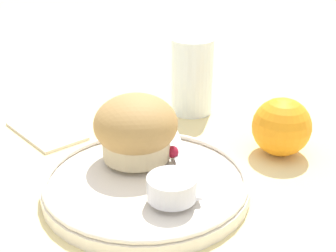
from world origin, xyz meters
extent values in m
plane|color=beige|center=(0.00, 0.00, 0.00)|extent=(3.00, 3.00, 0.00)
cylinder|color=silver|center=(-0.01, -0.01, 0.01)|extent=(0.22, 0.22, 0.01)
torus|color=silver|center=(-0.01, -0.01, 0.02)|extent=(0.22, 0.22, 0.01)
cylinder|color=beige|center=(-0.05, 0.01, 0.04)|extent=(0.08, 0.08, 0.03)
ellipsoid|color=#A87F47|center=(-0.05, 0.01, 0.06)|extent=(0.09, 0.09, 0.07)
cylinder|color=silver|center=(0.04, -0.02, 0.03)|extent=(0.05, 0.05, 0.02)
cylinder|color=white|center=(0.04, -0.02, 0.04)|extent=(0.04, 0.04, 0.00)
sphere|color=maroon|center=(-0.03, 0.04, 0.03)|extent=(0.01, 0.01, 0.01)
sphere|color=maroon|center=(-0.02, 0.04, 0.03)|extent=(0.01, 0.01, 0.01)
cube|color=silver|center=(0.00, 0.04, 0.02)|extent=(0.14, 0.10, 0.00)
sphere|color=orange|center=(0.04, 0.17, 0.04)|extent=(0.07, 0.07, 0.07)
cylinder|color=silver|center=(-0.13, 0.18, 0.06)|extent=(0.06, 0.06, 0.11)
cube|color=beige|center=(-0.21, -0.02, 0.00)|extent=(0.12, 0.06, 0.01)
camera|label=1|loc=(0.33, -0.28, 0.28)|focal=50.00mm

